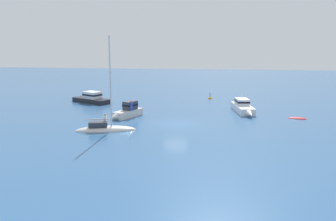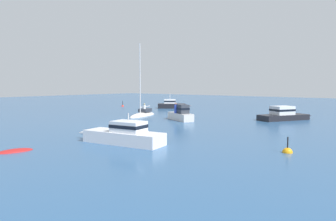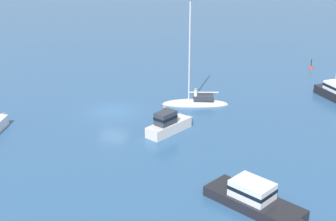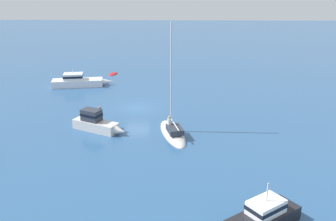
{
  "view_description": "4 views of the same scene",
  "coord_description": "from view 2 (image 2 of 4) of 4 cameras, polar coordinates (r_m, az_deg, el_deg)",
  "views": [
    {
      "loc": [
        -4.03,
        38.37,
        8.97
      ],
      "look_at": [
        0.99,
        -0.84,
        1.34
      ],
      "focal_mm": 38.45,
      "sensor_mm": 36.0,
      "label": 1
    },
    {
      "loc": [
        -22.57,
        -23.99,
        4.25
      ],
      "look_at": [
        5.26,
        -1.85,
        1.15
      ],
      "focal_mm": 32.24,
      "sensor_mm": 36.0,
      "label": 2
    },
    {
      "loc": [
        15.6,
        -38.24,
        16.16
      ],
      "look_at": [
        6.64,
        -5.26,
        2.77
      ],
      "focal_mm": 52.27,
      "sensor_mm": 36.0,
      "label": 3
    },
    {
      "loc": [
        36.95,
        4.06,
        13.04
      ],
      "look_at": [
        3.03,
        3.3,
        0.79
      ],
      "focal_mm": 40.31,
      "sensor_mm": 36.0,
      "label": 4
    }
  ],
  "objects": [
    {
      "name": "mooring_buoy",
      "position": [
        20.36,
        21.64,
        -7.39
      ],
      "size": [
        0.63,
        0.63,
        1.3
      ],
      "color": "orange",
      "rests_on": "ground"
    },
    {
      "name": "powerboat_1",
      "position": [
        53.49,
        0.86,
        1.1
      ],
      "size": [
        4.47,
        5.51,
        2.66
      ],
      "rotation": [
        0.0,
        0.0,
        5.34
      ],
      "color": "black",
      "rests_on": "ground"
    },
    {
      "name": "powerboat",
      "position": [
        35.81,
        2.25,
        -0.69
      ],
      "size": [
        3.31,
        5.17,
        2.09
      ],
      "rotation": [
        0.0,
        0.0,
        1.11
      ],
      "color": "silver",
      "rests_on": "ground"
    },
    {
      "name": "ground_plane",
      "position": [
        33.21,
        -8.18,
        -2.42
      ],
      "size": [
        160.0,
        160.0,
        0.0
      ],
      "primitive_type": "plane",
      "color": "#2D5684"
    },
    {
      "name": "motor_cruiser",
      "position": [
        22.06,
        -8.78,
        -4.5
      ],
      "size": [
        2.83,
        7.69,
        2.21
      ],
      "rotation": [
        0.0,
        0.0,
        1.73
      ],
      "color": "white",
      "rests_on": "ground"
    },
    {
      "name": "ketch",
      "position": [
        40.7,
        -4.79,
        -0.81
      ],
      "size": [
        6.39,
        3.16,
        10.03
      ],
      "rotation": [
        0.0,
        0.0,
        3.4
      ],
      "color": "silver",
      "rests_on": "ground"
    },
    {
      "name": "tender",
      "position": [
        21.56,
        -26.94,
        -6.93
      ],
      "size": [
        2.3,
        1.44,
        0.33
      ],
      "rotation": [
        0.0,
        0.0,
        6.06
      ],
      "color": "#B21E1E",
      "rests_on": "ground"
    },
    {
      "name": "channel_buoy",
      "position": [
        58.73,
        -8.58,
        0.81
      ],
      "size": [
        0.5,
        0.5,
        1.33
      ],
      "color": "red",
      "rests_on": "ground"
    },
    {
      "name": "powerboat_2",
      "position": [
        38.53,
        21.08,
        -0.74
      ],
      "size": [
        7.38,
        4.95,
        1.67
      ],
      "rotation": [
        0.0,
        0.0,
        5.78
      ],
      "color": "black",
      "rests_on": "ground"
    }
  ]
}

